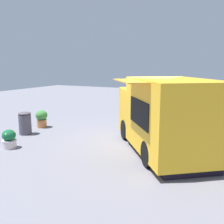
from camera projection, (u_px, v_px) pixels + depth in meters
The scene contains 6 objects.
ground_plane at pixel (142, 139), 9.82m from camera, with size 40.00×40.00×0.00m, color slate.
food_truck at pixel (164, 117), 8.31m from camera, with size 5.00×4.47×2.43m.
person_customer at pixel (172, 116), 12.50m from camera, with size 0.75×0.49×0.87m.
planter_flowering_near at pixel (9, 139), 8.75m from camera, with size 0.49×0.49×0.66m.
planter_flowering_side at pixel (42, 118), 11.66m from camera, with size 0.54×0.54×0.79m.
trash_bin at pixel (25, 123), 10.49m from camera, with size 0.51×0.51×0.94m.
Camera 1 is at (-8.98, -3.19, 2.84)m, focal length 40.75 mm.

